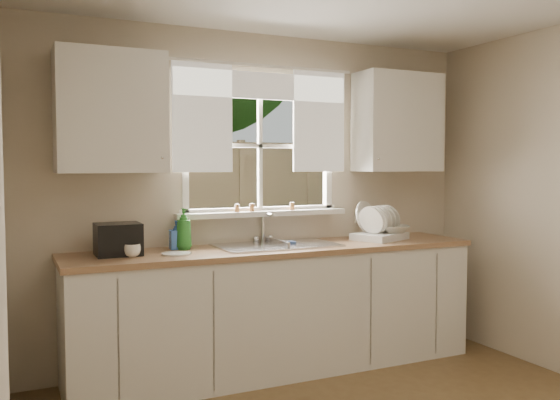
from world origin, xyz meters
name	(u,v)px	position (x,y,z in m)	size (l,w,h in m)	color
room_walls	(438,223)	(0.00, -0.07, 1.24)	(3.62, 4.02, 2.50)	beige
window	(261,167)	(0.00, 2.00, 1.49)	(1.38, 0.16, 1.06)	white
curtains	(263,108)	(0.00, 1.95, 1.93)	(1.50, 0.03, 0.81)	white
base_cabinets	(278,311)	(0.00, 1.68, 0.43)	(3.00, 0.62, 0.87)	silver
countertop	(278,249)	(0.00, 1.68, 0.89)	(3.04, 0.65, 0.04)	#98704C
upper_cabinet_left	(111,112)	(-1.15, 1.82, 1.85)	(0.70, 0.33, 0.80)	silver
upper_cabinet_right	(398,123)	(1.15, 1.82, 1.85)	(0.70, 0.33, 0.80)	silver
wall_outlet	(359,216)	(0.88, 1.99, 1.08)	(0.08, 0.01, 0.12)	beige
sill_jars	(261,207)	(-0.03, 1.94, 1.18)	(0.50, 0.04, 0.06)	brown
backyard	(149,55)	(0.58, 8.42, 3.46)	(20.00, 10.00, 6.13)	#335421
sink	(276,256)	(0.00, 1.71, 0.84)	(0.88, 0.52, 0.40)	#B7B7BC
dish_rack	(379,229)	(0.89, 1.71, 0.99)	(0.49, 0.44, 0.30)	silver
bowl	(394,229)	(1.01, 1.66, 0.99)	(0.24, 0.24, 0.06)	beige
soap_bottle_a	(184,229)	(-0.67, 1.82, 1.06)	(0.11, 0.11, 0.29)	#297F2B
soap_bottle_b	(176,235)	(-0.71, 1.85, 1.01)	(0.09, 0.09, 0.20)	blue
soap_bottle_c	(132,241)	(-1.02, 1.84, 0.99)	(0.12, 0.12, 0.15)	beige
saucer	(177,254)	(-0.78, 1.60, 0.92)	(0.19, 0.19, 0.01)	white
cup	(132,250)	(-1.06, 1.62, 0.95)	(0.11, 0.11, 0.08)	white
black_appliance	(118,239)	(-1.13, 1.74, 1.02)	(0.29, 0.25, 0.21)	black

